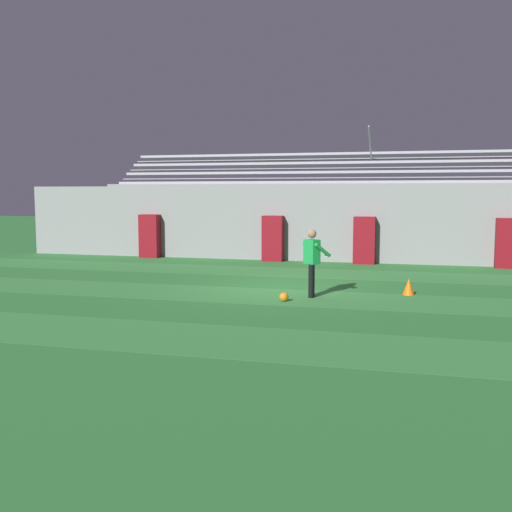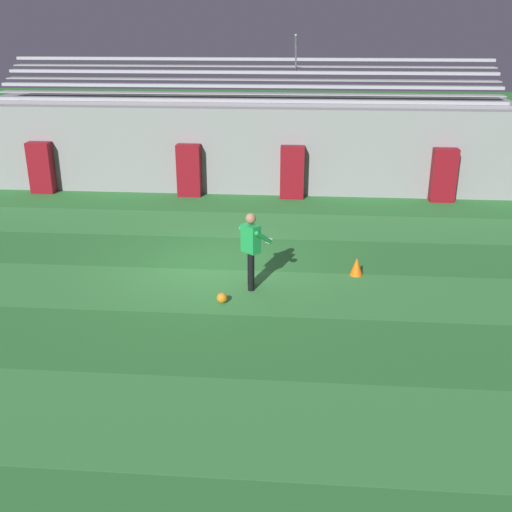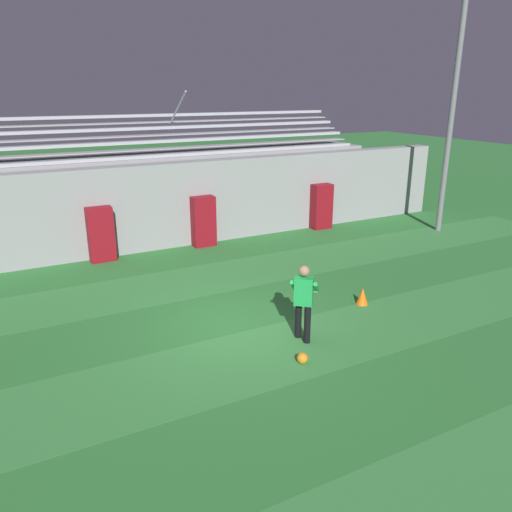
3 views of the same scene
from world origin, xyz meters
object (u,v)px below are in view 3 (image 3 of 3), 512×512
(padding_pillar_gate_left, at_px, (101,234))
(padding_pillar_gate_right, at_px, (204,221))
(soccer_ball, at_px, (302,358))
(traffic_cone, at_px, (362,296))
(padding_pillar_far_right, at_px, (321,207))
(floodlight_pole, at_px, (458,66))
(goalkeeper, at_px, (304,298))

(padding_pillar_gate_left, bearing_deg, padding_pillar_gate_right, 0.00)
(soccer_ball, relative_size, traffic_cone, 0.52)
(padding_pillar_gate_left, bearing_deg, traffic_cone, -51.82)
(soccer_ball, bearing_deg, padding_pillar_gate_right, 81.39)
(padding_pillar_gate_left, xyz_separation_m, soccer_ball, (2.16, -8.04, -0.74))
(traffic_cone, bearing_deg, padding_pillar_gate_right, 104.33)
(padding_pillar_far_right, relative_size, soccer_ball, 7.71)
(padding_pillar_far_right, bearing_deg, soccer_ball, -126.79)
(padding_pillar_far_right, relative_size, floodlight_pole, 0.18)
(floodlight_pole, height_order, goalkeeper, floodlight_pole)
(padding_pillar_gate_right, bearing_deg, padding_pillar_gate_left, 180.00)
(traffic_cone, bearing_deg, floodlight_pole, 30.30)
(padding_pillar_far_right, height_order, goalkeeper, padding_pillar_far_right)
(padding_pillar_gate_right, height_order, soccer_ball, padding_pillar_gate_right)
(padding_pillar_gate_right, height_order, traffic_cone, padding_pillar_gate_right)
(padding_pillar_gate_left, relative_size, floodlight_pole, 0.18)
(goalkeeper, height_order, soccer_ball, goalkeeper)
(floodlight_pole, bearing_deg, goalkeeper, -152.02)
(padding_pillar_gate_left, height_order, goalkeeper, padding_pillar_gate_left)
(padding_pillar_gate_left, xyz_separation_m, goalkeeper, (2.69, -7.21, 0.11))
(padding_pillar_gate_left, bearing_deg, goalkeeper, -69.56)
(floodlight_pole, bearing_deg, soccer_ball, -149.60)
(padding_pillar_gate_right, relative_size, soccer_ball, 7.71)
(soccer_ball, bearing_deg, floodlight_pole, 30.40)
(padding_pillar_gate_left, distance_m, soccer_ball, 8.36)
(goalkeeper, bearing_deg, traffic_cone, 20.39)
(floodlight_pole, relative_size, soccer_ball, 42.75)
(floodlight_pole, distance_m, soccer_ball, 12.69)
(padding_pillar_gate_right, bearing_deg, soccer_ball, -98.61)
(padding_pillar_gate_right, xyz_separation_m, soccer_ball, (-1.22, -8.04, -0.74))
(floodlight_pole, height_order, soccer_ball, floodlight_pole)
(padding_pillar_far_right, relative_size, goalkeeper, 1.02)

